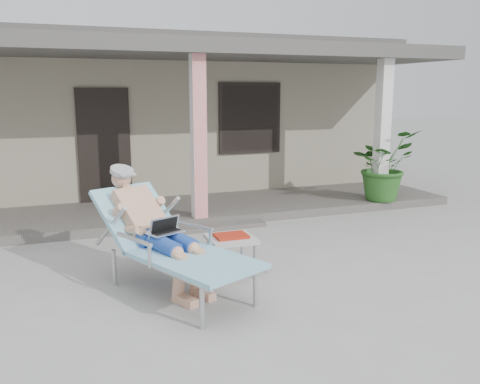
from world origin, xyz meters
name	(u,v)px	position (x,y,z in m)	size (l,w,h in m)	color
ground	(247,267)	(0.00, 0.00, 0.00)	(60.00, 60.00, 0.00)	#9E9E99
house	(149,113)	(0.00, 6.50, 1.67)	(10.40, 5.40, 3.30)	gray
porch_deck	(187,210)	(0.00, 3.00, 0.07)	(10.00, 2.00, 0.15)	#605B56
porch_overhang	(184,55)	(0.00, 2.95, 2.79)	(10.00, 2.30, 2.85)	silver
porch_step	(205,228)	(0.00, 1.85, 0.04)	(2.00, 0.30, 0.07)	#605B56
lounger	(161,212)	(-1.13, -0.30, 0.88)	(1.63, 2.26, 1.43)	#B7B7BC
side_table	(231,241)	(-0.26, -0.15, 0.42)	(0.56, 0.56, 0.50)	#B2B1AC
potted_palm	(383,165)	(3.64, 2.25, 0.82)	(1.20, 1.04, 1.33)	#26591E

